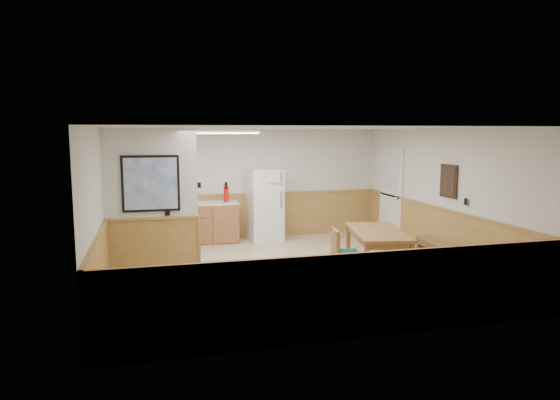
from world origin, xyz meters
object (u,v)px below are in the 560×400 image
object	(u,v)px
dining_table	(377,236)
dining_chair	(341,251)
dining_bench	(444,250)
refrigerator	(265,205)
fire_extinguisher	(226,193)
soap_bottle	(150,199)

from	to	relation	value
dining_table	dining_chair	xyz separation A→B (m)	(-0.75, -0.22, -0.16)
dining_bench	dining_chair	size ratio (longest dim) A/B	1.90
dining_table	refrigerator	bearing A→B (deg)	123.66
dining_chair	dining_bench	bearing A→B (deg)	13.42
fire_extinguisher	refrigerator	bearing A→B (deg)	0.51
dining_table	fire_extinguisher	size ratio (longest dim) A/B	4.09
fire_extinguisher	soap_bottle	bearing A→B (deg)	177.42
refrigerator	soap_bottle	world-z (taller)	refrigerator
refrigerator	dining_table	size ratio (longest dim) A/B	0.90
dining_chair	fire_extinguisher	distance (m)	3.68
dining_chair	soap_bottle	distance (m)	4.61
fire_extinguisher	dining_bench	bearing A→B (deg)	-42.45
dining_table	dining_bench	bearing A→B (deg)	8.32
dining_bench	soap_bottle	xyz separation A→B (m)	(-5.04, 3.30, 0.66)
dining_bench	dining_chair	distance (m)	2.03
dining_bench	dining_table	bearing A→B (deg)	-178.82
dining_table	dining_bench	world-z (taller)	dining_table
refrigerator	dining_bench	xyz separation A→B (m)	(2.54, -3.20, -0.46)
refrigerator	soap_bottle	xyz separation A→B (m)	(-2.50, 0.10, 0.19)
refrigerator	soap_bottle	bearing A→B (deg)	173.93
dining_table	dining_bench	xyz separation A→B (m)	(1.27, -0.07, -0.31)
refrigerator	dining_chair	world-z (taller)	refrigerator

